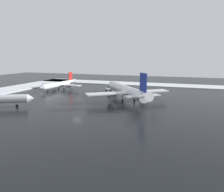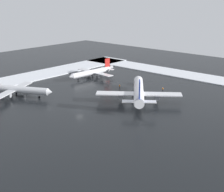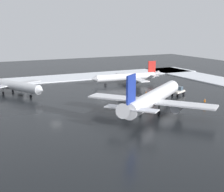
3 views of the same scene
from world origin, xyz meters
name	(u,v)px [view 3 (image 3 of 3)]	position (x,y,z in m)	size (l,w,h in m)	color
ground_plane	(56,114)	(0.00, 0.00, 0.00)	(240.00, 240.00, 0.00)	black
snow_bank_far	(13,81)	(0.00, -50.00, 0.15)	(152.00, 16.00, 0.30)	white
airplane_far_rear	(153,98)	(-20.72, 8.56, 3.53)	(30.25, 26.96, 10.69)	white
airplane_parked_portside	(11,85)	(4.65, -28.28, 2.69)	(21.84, 25.67, 8.15)	silver
airplane_foreground_jet	(128,77)	(-34.26, -27.96, 2.50)	(25.50, 21.17, 7.57)	white
pushback_tug	(178,91)	(-38.30, -4.80, 1.28)	(5.10, 3.91, 2.50)	silver
ground_crew_near_tug	(205,102)	(-36.50, 8.38, 0.97)	(0.36, 0.36, 1.71)	black
ground_crew_mid_apron	(146,94)	(-28.73, -7.09, 0.97)	(0.36, 0.36, 1.71)	black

